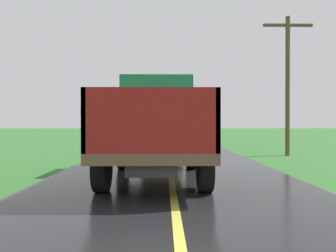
# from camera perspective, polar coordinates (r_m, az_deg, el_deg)

# --- Properties ---
(banana_truck_near) EXTENTS (2.38, 5.82, 2.80)m
(banana_truck_near) POSITION_cam_1_polar(r_m,az_deg,el_deg) (9.08, -2.02, 0.41)
(banana_truck_near) COLOR #2D2D30
(banana_truck_near) RESTS_ON road_surface
(banana_truck_far) EXTENTS (2.38, 5.81, 2.80)m
(banana_truck_far) POSITION_cam_1_polar(r_m,az_deg,el_deg) (21.46, -1.05, 0.44)
(banana_truck_far) COLOR #2D2D30
(banana_truck_far) RESTS_ON road_surface
(utility_pole_roadside) EXTENTS (2.26, 0.20, 6.39)m
(utility_pole_roadside) POSITION_cam_1_polar(r_m,az_deg,el_deg) (16.06, 20.23, 7.69)
(utility_pole_roadside) COLOR brown
(utility_pole_roadside) RESTS_ON ground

